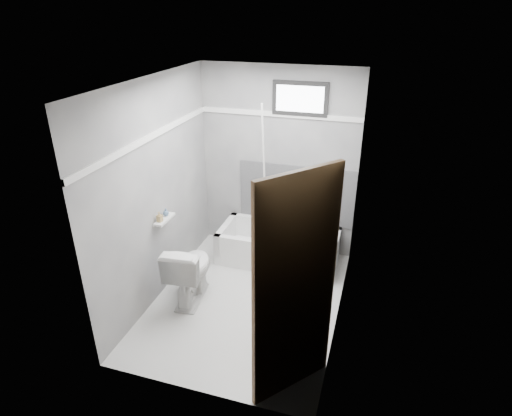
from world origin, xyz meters
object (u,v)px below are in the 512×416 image
at_px(office_chair, 297,219).
at_px(door, 321,321).
at_px(soap_bottle_a, 160,217).
at_px(soap_bottle_b, 166,212).
at_px(bathtub, 278,246).
at_px(toilet, 190,271).

relative_size(office_chair, door, 0.49).
relative_size(soap_bottle_a, soap_bottle_b, 1.41).
distance_m(bathtub, toilet, 1.29).
height_order(bathtub, soap_bottle_b, soap_bottle_b).
bearing_deg(soap_bottle_b, bathtub, 39.82).
xyz_separation_m(bathtub, toilet, (-0.74, -1.05, 0.15)).
distance_m(soap_bottle_a, soap_bottle_b, 0.14).
relative_size(door, soap_bottle_a, 16.86).
relative_size(bathtub, soap_bottle_a, 12.64).
distance_m(office_chair, door, 2.38).
bearing_deg(door, office_chair, 105.75).
relative_size(door, soap_bottle_b, 23.74).
bearing_deg(toilet, door, 137.89).
xyz_separation_m(bathtub, soap_bottle_b, (-1.06, -0.88, 0.75)).
xyz_separation_m(toilet, soap_bottle_a, (-0.32, 0.02, 0.61)).
bearing_deg(bathtub, soap_bottle_a, -136.00).
distance_m(bathtub, door, 2.50).
bearing_deg(soap_bottle_b, toilet, -26.84).
bearing_deg(toilet, soap_bottle_b, -32.92).
relative_size(office_chair, soap_bottle_b, 11.52).
xyz_separation_m(office_chair, soap_bottle_a, (-1.28, -1.07, 0.36)).
bearing_deg(office_chair, door, -70.47).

